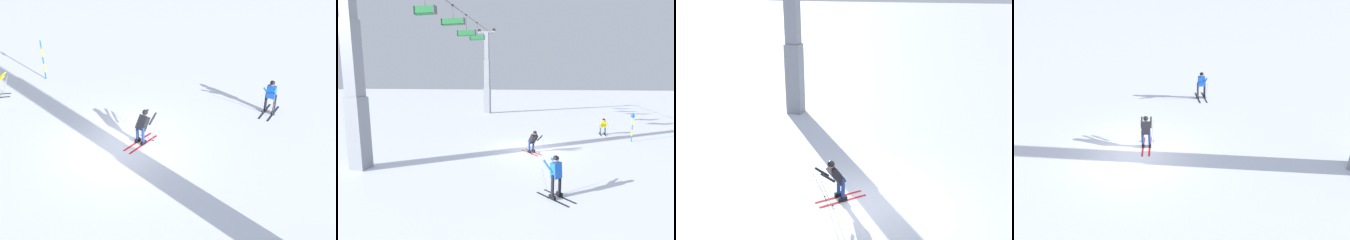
{
  "view_description": "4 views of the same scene",
  "coord_description": "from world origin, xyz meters",
  "views": [
    {
      "loc": [
        0.44,
        15.54,
        10.6
      ],
      "look_at": [
        -1.83,
        1.43,
        1.96
      ],
      "focal_mm": 45.94,
      "sensor_mm": 36.0,
      "label": 1
    },
    {
      "loc": [
        -17.32,
        -1.65,
        4.63
      ],
      "look_at": [
        -1.27,
        1.59,
        2.19
      ],
      "focal_mm": 27.49,
      "sensor_mm": 36.0,
      "label": 2
    },
    {
      "loc": [
        2.32,
        -11.69,
        7.09
      ],
      "look_at": [
        -1.14,
        1.54,
        2.32
      ],
      "focal_mm": 42.89,
      "sensor_mm": 36.0,
      "label": 3
    },
    {
      "loc": [
        9.64,
        11.37,
        9.53
      ],
      "look_at": [
        -1.4,
        1.83,
        1.92
      ],
      "focal_mm": 38.65,
      "sensor_mm": 36.0,
      "label": 4
    }
  ],
  "objects": [
    {
      "name": "ground_plane",
      "position": [
        0.0,
        0.0,
        0.0
      ],
      "size": [
        260.0,
        260.0,
        0.0
      ],
      "primitive_type": "plane",
      "color": "white"
    },
    {
      "name": "skier_carving_main",
      "position": [
        -0.99,
        -0.16,
        0.89
      ],
      "size": [
        1.69,
        1.6,
        1.67
      ],
      "color": "red",
      "rests_on": "ground_plane"
    },
    {
      "name": "skier_distant_uphill",
      "position": [
        -7.33,
        -1.66,
        1.03
      ],
      "size": [
        1.47,
        1.61,
        1.79
      ],
      "color": "black",
      "rests_on": "ground_plane"
    }
  ]
}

